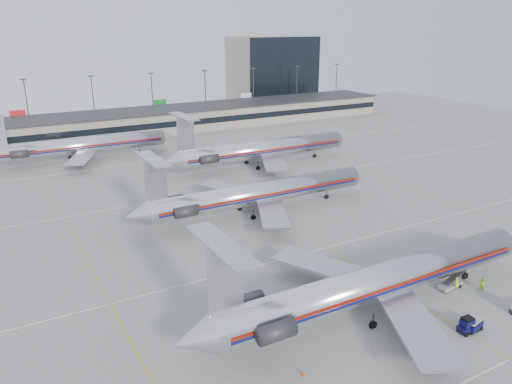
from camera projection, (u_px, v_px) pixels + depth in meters
ground at (377, 278)px, 61.19m from camera, size 260.00×260.00×0.00m
apron_markings at (327, 247)px, 69.44m from camera, size 160.00×0.15×0.02m
terminal at (139, 122)px, 141.03m from camera, size 162.00×17.00×6.25m
light_mast_row at (124, 97)px, 150.86m from camera, size 163.60×0.40×15.28m
distant_building at (272, 70)px, 191.62m from camera, size 30.00×20.00×25.00m
jet_foreground at (374, 282)px, 52.93m from camera, size 46.64×27.46×12.21m
jet_second_row at (257, 193)px, 81.11m from camera, size 44.65×26.29×11.69m
jet_third_row at (261, 149)px, 108.19m from camera, size 46.46×28.58×12.70m
jet_back_row at (80, 146)px, 112.35m from camera, size 43.73×26.90×11.96m
tug_left at (434, 361)px, 44.94m from camera, size 2.12×1.24×1.64m
tug_center at (468, 325)px, 50.13m from camera, size 2.24×1.21×1.78m
cart_inner at (472, 324)px, 50.64m from camera, size 2.30×1.78×1.18m
belt_loader at (451, 284)px, 58.58m from camera, size 3.80×1.41×1.98m
ramp_worker_near at (457, 284)px, 58.06m from camera, size 0.68×0.54×1.64m
ramp_worker_far at (483, 284)px, 57.98m from camera, size 0.96×0.83×1.70m
cone_left at (303, 373)px, 44.12m from camera, size 0.49×0.49×0.58m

